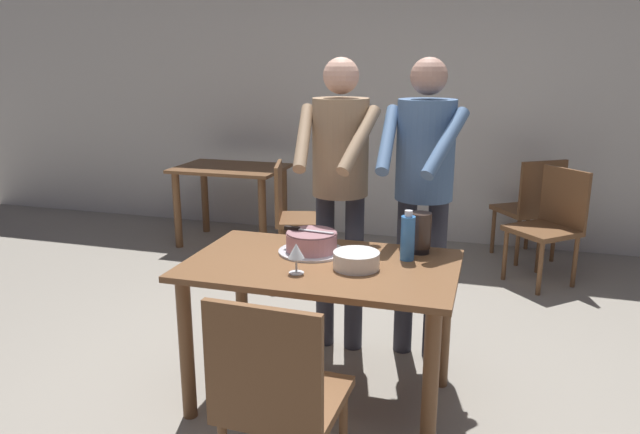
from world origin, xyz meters
TOP-DOWN VIEW (x-y plane):
  - ground_plane at (0.00, 0.00)m, footprint 14.00×14.00m
  - back_wall at (0.00, 3.09)m, footprint 10.00×0.12m
  - main_dining_table at (0.00, 0.00)m, footprint 1.31×0.80m
  - cake_on_platter at (-0.09, 0.13)m, footprint 0.34×0.34m
  - cake_knife at (-0.16, 0.14)m, footprint 0.27×0.05m
  - plate_stack at (0.18, -0.03)m, footprint 0.22×0.22m
  - wine_glass_near at (-0.07, -0.18)m, footprint 0.08×0.08m
  - water_bottle at (0.39, 0.16)m, footprint 0.07×0.07m
  - hurricane_lamp at (0.44, 0.29)m, footprint 0.11×0.11m
  - person_cutting_cake at (-0.07, 0.61)m, footprint 0.47×0.56m
  - person_standing_beside at (0.40, 0.64)m, footprint 0.46×0.57m
  - chair_near_side at (0.06, -0.78)m, footprint 0.46×0.46m
  - background_table at (-1.60, 2.39)m, footprint 1.00×0.70m
  - background_chair_0 at (-0.78, 1.84)m, footprint 0.54×0.54m
  - background_chair_1 at (1.10, 2.66)m, footprint 0.61×0.61m
  - background_chair_2 at (1.22, 2.13)m, footprint 0.62×0.62m

SIDE VIEW (x-z plane):
  - ground_plane at x=0.00m, z-range 0.00..0.00m
  - chair_near_side at x=0.06m, z-range 0.04..0.94m
  - background_chair_0 at x=-0.78m, z-range 0.04..0.94m
  - background_chair_1 at x=1.10m, z-range 0.04..0.94m
  - background_chair_2 at x=1.22m, z-range 0.04..0.94m
  - background_table at x=-1.60m, z-range 0.21..0.95m
  - main_dining_table at x=0.00m, z-range 0.24..0.99m
  - plate_stack at x=0.18m, z-range 0.75..0.83m
  - cake_on_platter at x=-0.09m, z-range 0.75..0.86m
  - wine_glass_near at x=-0.07m, z-range 0.78..0.92m
  - hurricane_lamp at x=0.44m, z-range 0.75..0.96m
  - water_bottle at x=0.39m, z-range 0.74..0.99m
  - cake_knife at x=-0.16m, z-range 0.86..0.88m
  - person_cutting_cake at x=-0.07m, z-range 0.22..1.94m
  - person_standing_beside at x=0.40m, z-range 0.22..1.94m
  - back_wall at x=0.00m, z-range 0.00..2.70m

